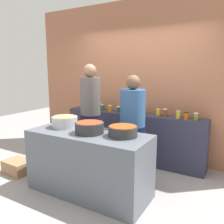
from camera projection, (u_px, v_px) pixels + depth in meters
ground at (101, 183)px, 3.53m from camera, size 12.00×12.00×0.00m
storefront_wall at (140, 80)px, 4.50m from camera, size 4.80×0.12×3.00m
display_shelf at (132, 137)px, 4.39m from camera, size 2.70×0.36×0.91m
prep_table at (89, 163)px, 3.20m from camera, size 1.70×0.70×0.87m
preserve_jar_0 at (87, 106)px, 4.81m from camera, size 0.08×0.08×0.11m
preserve_jar_1 at (100, 107)px, 4.73m from camera, size 0.08×0.08×0.11m
preserve_jar_2 at (103, 107)px, 4.63m from camera, size 0.07×0.07×0.11m
preserve_jar_3 at (110, 108)px, 4.49m from camera, size 0.08×0.08×0.12m
preserve_jar_4 at (118, 109)px, 4.40m from camera, size 0.07×0.07×0.11m
preserve_jar_5 at (126, 110)px, 4.31m from camera, size 0.08×0.08×0.11m
preserve_jar_6 at (131, 111)px, 4.23m from camera, size 0.07×0.07×0.12m
preserve_jar_7 at (142, 110)px, 4.26m from camera, size 0.07×0.07×0.12m
preserve_jar_8 at (158, 112)px, 4.10m from camera, size 0.08×0.08×0.12m
preserve_jar_9 at (165, 113)px, 4.01m from camera, size 0.07×0.07×0.13m
preserve_jar_10 at (178, 115)px, 3.84m from camera, size 0.07×0.07×0.13m
preserve_jar_11 at (186, 116)px, 3.76m from camera, size 0.07×0.07×0.12m
preserve_jar_12 at (196, 116)px, 3.71m from camera, size 0.07×0.07×0.12m
cooking_pot_left at (65, 122)px, 3.41m from camera, size 0.37×0.37×0.16m
cooking_pot_center at (89, 128)px, 3.08m from camera, size 0.39×0.39×0.15m
cooking_pot_right at (123, 131)px, 2.94m from camera, size 0.37×0.37×0.14m
cook_with_tongs at (91, 124)px, 3.82m from camera, size 0.34×0.34×1.80m
cook_in_cap at (132, 135)px, 3.48m from camera, size 0.39×0.39×1.63m
bread_crate at (18, 167)px, 3.88m from camera, size 0.47×0.35×0.21m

